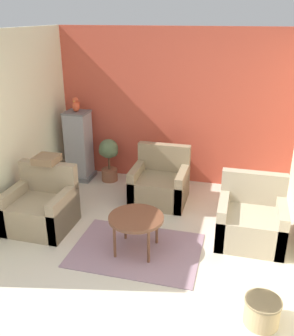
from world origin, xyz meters
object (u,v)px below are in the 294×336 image
armchair_middle (160,184)px  armchair_left (42,208)px  parrot (76,105)px  birdcage (79,146)px  wicker_basket (262,311)px  coffee_table (136,220)px  armchair_right (251,221)px  potted_plant (109,156)px

armchair_middle → armchair_left: bearing=-139.9°
armchair_middle → parrot: parrot is taller
parrot → birdcage: bearing=-90.0°
armchair_left → birdcage: (-0.18, 1.73, 0.33)m
armchair_left → parrot: bearing=96.1°
wicker_basket → coffee_table: bearing=150.6°
armchair_left → armchair_middle: (1.43, 1.21, 0.00)m
birdcage → armchair_right: bearing=-23.8°
armchair_right → potted_plant: armchair_right is taller
armchair_left → birdcage: size_ratio=0.70×
armchair_right → potted_plant: bearing=151.1°
armchair_right → coffee_table: bearing=-156.0°
coffee_table → parrot: size_ratio=2.66×
coffee_table → wicker_basket: bearing=-29.4°
parrot → wicker_basket: parrot is taller
birdcage → armchair_left: bearing=-83.9°
coffee_table → potted_plant: 2.27m
coffee_table → armchair_left: bearing=170.9°
wicker_basket → potted_plant: bearing=132.6°
armchair_middle → coffee_table: bearing=-89.1°
armchair_left → parrot: parrot is taller
potted_plant → wicker_basket: potted_plant is taller
potted_plant → wicker_basket: 3.88m
birdcage → wicker_basket: (3.16, -2.82, -0.46)m
coffee_table → armchair_middle: (-0.02, 1.44, -0.16)m
parrot → wicker_basket: 4.41m
armchair_left → coffee_table: bearing=-9.1°
armchair_left → wicker_basket: (2.98, -1.09, -0.14)m
birdcage → parrot: parrot is taller
armchair_middle → wicker_basket: (1.55, -2.30, -0.14)m
potted_plant → wicker_basket: size_ratio=2.18×
parrot → potted_plant: size_ratio=0.33×
armchair_left → armchair_right: same height
coffee_table → wicker_basket: (1.52, -0.86, -0.30)m
coffee_table → parrot: (-1.64, 1.96, 0.92)m
armchair_right → armchair_middle: bearing=149.9°
parrot → wicker_basket: bearing=-41.7°
armchair_right → wicker_basket: size_ratio=2.44×
wicker_basket → armchair_middle: bearing=123.9°
coffee_table → armchair_left: armchair_left is taller
armchair_left → potted_plant: size_ratio=1.12×
birdcage → parrot: (-0.00, 0.00, 0.76)m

